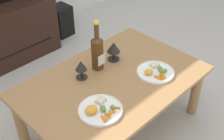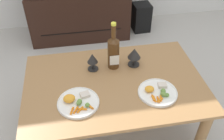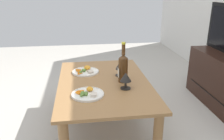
{
  "view_description": "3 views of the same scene",
  "coord_description": "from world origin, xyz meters",
  "px_view_note": "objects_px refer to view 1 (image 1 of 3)",
  "views": [
    {
      "loc": [
        -1.07,
        -1.06,
        1.64
      ],
      "look_at": [
        0.0,
        0.01,
        0.51
      ],
      "focal_mm": 47.67,
      "sensor_mm": 36.0,
      "label": 1
    },
    {
      "loc": [
        -0.23,
        -1.21,
        1.57
      ],
      "look_at": [
        -0.01,
        0.01,
        0.53
      ],
      "focal_mm": 40.18,
      "sensor_mm": 36.0,
      "label": 2
    },
    {
      "loc": [
        1.88,
        -0.19,
        1.22
      ],
      "look_at": [
        -0.01,
        0.07,
        0.54
      ],
      "focal_mm": 37.32,
      "sensor_mm": 36.0,
      "label": 3
    }
  ],
  "objects_px": {
    "dinner_plate_right": "(156,72)",
    "dining_table": "(113,88)",
    "wine_bottle": "(97,51)",
    "goblet_right": "(114,48)",
    "dinner_plate_left": "(100,110)",
    "goblet_left": "(81,67)",
    "floor_speaker": "(61,21)"
  },
  "relations": [
    {
      "from": "dinner_plate_right",
      "to": "dining_table",
      "type": "bearing_deg",
      "value": 148.81
    },
    {
      "from": "dining_table",
      "to": "wine_bottle",
      "type": "relative_size",
      "value": 3.39
    },
    {
      "from": "goblet_right",
      "to": "dining_table",
      "type": "bearing_deg",
      "value": -136.72
    },
    {
      "from": "dining_table",
      "to": "dinner_plate_left",
      "type": "bearing_deg",
      "value": -149.53
    },
    {
      "from": "dinner_plate_left",
      "to": "dinner_plate_right",
      "type": "bearing_deg",
      "value": -0.22
    },
    {
      "from": "dining_table",
      "to": "goblet_left",
      "type": "xyz_separation_m",
      "value": [
        -0.13,
        0.16,
        0.16
      ]
    },
    {
      "from": "dinner_plate_left",
      "to": "dining_table",
      "type": "bearing_deg",
      "value": 30.47
    },
    {
      "from": "goblet_left",
      "to": "goblet_right",
      "type": "height_order",
      "value": "goblet_right"
    },
    {
      "from": "goblet_left",
      "to": "goblet_right",
      "type": "relative_size",
      "value": 0.95
    },
    {
      "from": "wine_bottle",
      "to": "dinner_plate_left",
      "type": "relative_size",
      "value": 1.37
    },
    {
      "from": "wine_bottle",
      "to": "dining_table",
      "type": "bearing_deg",
      "value": -97.66
    },
    {
      "from": "goblet_left",
      "to": "dinner_plate_right",
      "type": "relative_size",
      "value": 0.53
    },
    {
      "from": "goblet_left",
      "to": "dinner_plate_left",
      "type": "distance_m",
      "value": 0.34
    },
    {
      "from": "dining_table",
      "to": "dinner_plate_left",
      "type": "distance_m",
      "value": 0.31
    },
    {
      "from": "dinner_plate_left",
      "to": "dinner_plate_right",
      "type": "relative_size",
      "value": 1.03
    },
    {
      "from": "goblet_right",
      "to": "dinner_plate_left",
      "type": "height_order",
      "value": "goblet_right"
    },
    {
      "from": "dining_table",
      "to": "floor_speaker",
      "type": "relative_size",
      "value": 3.66
    },
    {
      "from": "dining_table",
      "to": "goblet_right",
      "type": "relative_size",
      "value": 8.54
    },
    {
      "from": "dining_table",
      "to": "dinner_plate_left",
      "type": "height_order",
      "value": "dinner_plate_left"
    },
    {
      "from": "goblet_left",
      "to": "dinner_plate_left",
      "type": "xyz_separation_m",
      "value": [
        -0.13,
        -0.31,
        -0.08
      ]
    },
    {
      "from": "dining_table",
      "to": "goblet_left",
      "type": "bearing_deg",
      "value": 128.08
    },
    {
      "from": "goblet_right",
      "to": "dinner_plate_right",
      "type": "distance_m",
      "value": 0.33
    },
    {
      "from": "goblet_left",
      "to": "goblet_right",
      "type": "distance_m",
      "value": 0.3
    },
    {
      "from": "goblet_left",
      "to": "goblet_right",
      "type": "bearing_deg",
      "value": 0.0
    },
    {
      "from": "wine_bottle",
      "to": "goblet_left",
      "type": "distance_m",
      "value": 0.16
    },
    {
      "from": "goblet_left",
      "to": "dinner_plate_left",
      "type": "height_order",
      "value": "goblet_left"
    },
    {
      "from": "dining_table",
      "to": "goblet_right",
      "type": "xyz_separation_m",
      "value": [
        0.17,
        0.16,
        0.16
      ]
    },
    {
      "from": "dinner_plate_right",
      "to": "floor_speaker",
      "type": "bearing_deg",
      "value": 78.1
    },
    {
      "from": "wine_bottle",
      "to": "goblet_left",
      "type": "xyz_separation_m",
      "value": [
        -0.15,
        -0.01,
        -0.05
      ]
    },
    {
      "from": "wine_bottle",
      "to": "goblet_right",
      "type": "distance_m",
      "value": 0.15
    },
    {
      "from": "floor_speaker",
      "to": "dinner_plate_right",
      "type": "xyz_separation_m",
      "value": [
        -0.31,
        -1.49,
        0.28
      ]
    },
    {
      "from": "goblet_right",
      "to": "dinner_plate_left",
      "type": "distance_m",
      "value": 0.53
    }
  ]
}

